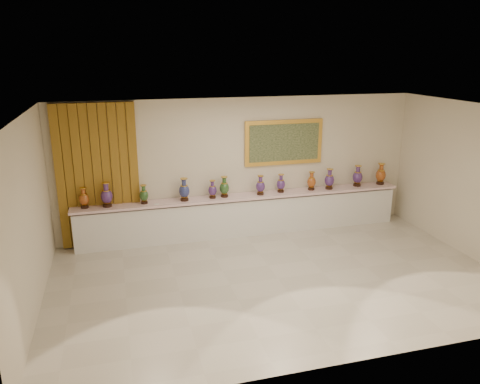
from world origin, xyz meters
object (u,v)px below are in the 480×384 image
object	(u,v)px
vase_2	(144,195)
vase_0	(84,199)
vase_1	(107,196)
counter	(244,215)

from	to	relation	value
vase_2	vase_0	bearing A→B (deg)	179.13
vase_1	counter	bearing A→B (deg)	0.57
counter	vase_2	world-z (taller)	vase_2
vase_2	counter	bearing A→B (deg)	0.41
vase_0	vase_2	distance (m)	1.18
counter	vase_0	bearing A→B (deg)	179.96
counter	vase_2	bearing A→B (deg)	-179.59
vase_0	vase_1	world-z (taller)	vase_1
counter	vase_0	xyz separation A→B (m)	(-3.33, 0.00, 0.66)
vase_2	vase_1	bearing A→B (deg)	-178.95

